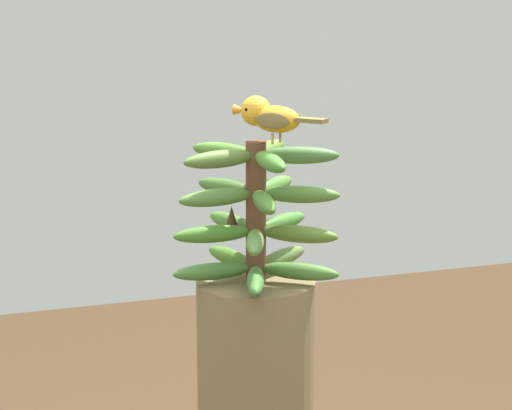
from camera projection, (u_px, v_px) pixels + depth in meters
banana_bunch at (256, 212)px, 1.71m from camera, size 0.32×0.33×0.27m
perched_bird at (269, 116)px, 1.65m from camera, size 0.14×0.16×0.09m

